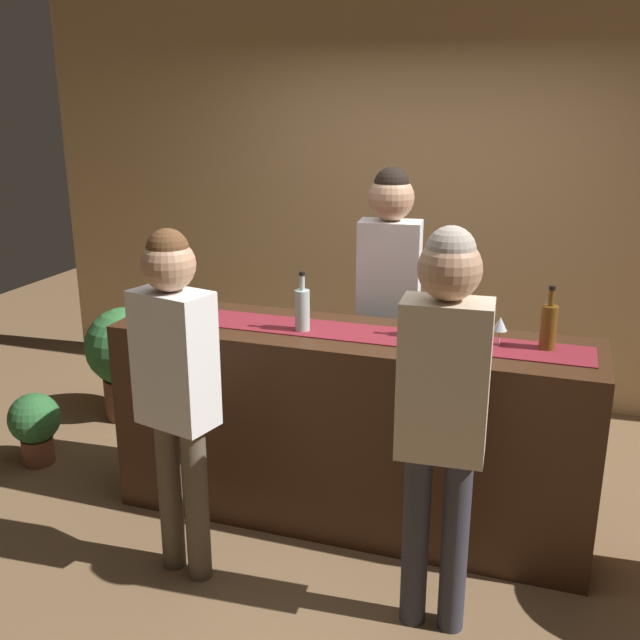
{
  "coord_description": "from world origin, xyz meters",
  "views": [
    {
      "loc": [
        0.94,
        -3.27,
        2.14
      ],
      "look_at": [
        -0.16,
        0.0,
        1.07
      ],
      "focal_mm": 40.7,
      "sensor_mm": 36.0,
      "label": 1
    }
  ],
  "objects_px": {
    "customer_sipping": "(443,394)",
    "wine_bottle_amber": "(549,326)",
    "customer_browsing": "(175,373)",
    "potted_plant_tall": "(125,355)",
    "bartender": "(389,288)",
    "wine_glass_mid_counter": "(500,325)",
    "wine_bottle_green": "(434,316)",
    "potted_plant_small": "(35,424)",
    "wine_bottle_clear": "(302,309)",
    "wine_glass_near_customer": "(188,296)"
  },
  "relations": [
    {
      "from": "bartender",
      "to": "potted_plant_tall",
      "type": "height_order",
      "value": "bartender"
    },
    {
      "from": "wine_glass_near_customer",
      "to": "wine_glass_mid_counter",
      "type": "xyz_separation_m",
      "value": [
        1.62,
        0.0,
        0.0
      ]
    },
    {
      "from": "wine_bottle_amber",
      "to": "wine_bottle_green",
      "type": "relative_size",
      "value": 1.0
    },
    {
      "from": "wine_glass_mid_counter",
      "to": "wine_bottle_amber",
      "type": "bearing_deg",
      "value": 7.07
    },
    {
      "from": "potted_plant_small",
      "to": "bartender",
      "type": "bearing_deg",
      "value": 17.47
    },
    {
      "from": "wine_bottle_amber",
      "to": "wine_bottle_clear",
      "type": "xyz_separation_m",
      "value": [
        -1.16,
        -0.1,
        0.0
      ]
    },
    {
      "from": "wine_bottle_green",
      "to": "wine_glass_mid_counter",
      "type": "xyz_separation_m",
      "value": [
        0.31,
        -0.02,
        -0.01
      ]
    },
    {
      "from": "wine_glass_near_customer",
      "to": "potted_plant_tall",
      "type": "relative_size",
      "value": 0.18
    },
    {
      "from": "wine_bottle_green",
      "to": "customer_sipping",
      "type": "relative_size",
      "value": 0.18
    },
    {
      "from": "wine_bottle_green",
      "to": "potted_plant_tall",
      "type": "xyz_separation_m",
      "value": [
        -2.21,
        0.68,
        -0.69
      ]
    },
    {
      "from": "wine_bottle_green",
      "to": "customer_sipping",
      "type": "distance_m",
      "value": 0.75
    },
    {
      "from": "customer_browsing",
      "to": "potted_plant_tall",
      "type": "height_order",
      "value": "customer_browsing"
    },
    {
      "from": "customer_browsing",
      "to": "potted_plant_tall",
      "type": "xyz_separation_m",
      "value": [
        -1.22,
        1.42,
        -0.55
      ]
    },
    {
      "from": "potted_plant_small",
      "to": "customer_sipping",
      "type": "bearing_deg",
      "value": -14.12
    },
    {
      "from": "wine_glass_mid_counter",
      "to": "customer_browsing",
      "type": "height_order",
      "value": "customer_browsing"
    },
    {
      "from": "wine_glass_mid_counter",
      "to": "bartender",
      "type": "relative_size",
      "value": 0.08
    },
    {
      "from": "customer_sipping",
      "to": "wine_bottle_green",
      "type": "bearing_deg",
      "value": 99.54
    },
    {
      "from": "customer_sipping",
      "to": "wine_bottle_amber",
      "type": "bearing_deg",
      "value": 60.58
    },
    {
      "from": "potted_plant_tall",
      "to": "potted_plant_small",
      "type": "relative_size",
      "value": 1.74
    },
    {
      "from": "wine_bottle_amber",
      "to": "bartender",
      "type": "relative_size",
      "value": 0.17
    },
    {
      "from": "potted_plant_small",
      "to": "potted_plant_tall",
      "type": "bearing_deg",
      "value": 79.48
    },
    {
      "from": "potted_plant_small",
      "to": "customer_browsing",
      "type": "bearing_deg",
      "value": -25.25
    },
    {
      "from": "bartender",
      "to": "customer_browsing",
      "type": "relative_size",
      "value": 1.09
    },
    {
      "from": "potted_plant_small",
      "to": "wine_bottle_clear",
      "type": "bearing_deg",
      "value": -0.04
    },
    {
      "from": "customer_browsing",
      "to": "potted_plant_small",
      "type": "distance_m",
      "value": 1.68
    },
    {
      "from": "wine_bottle_amber",
      "to": "wine_glass_near_customer",
      "type": "distance_m",
      "value": 1.83
    },
    {
      "from": "potted_plant_tall",
      "to": "bartender",
      "type": "bearing_deg",
      "value": -4.39
    },
    {
      "from": "wine_bottle_clear",
      "to": "wine_glass_near_customer",
      "type": "distance_m",
      "value": 0.68
    },
    {
      "from": "wine_bottle_clear",
      "to": "potted_plant_tall",
      "type": "height_order",
      "value": "wine_bottle_clear"
    },
    {
      "from": "customer_browsing",
      "to": "potted_plant_tall",
      "type": "bearing_deg",
      "value": 144.54
    },
    {
      "from": "bartender",
      "to": "potted_plant_tall",
      "type": "xyz_separation_m",
      "value": [
        -1.86,
        0.14,
        -0.67
      ]
    },
    {
      "from": "customer_sipping",
      "to": "customer_browsing",
      "type": "xyz_separation_m",
      "value": [
        -1.16,
        -0.01,
        -0.06
      ]
    },
    {
      "from": "wine_bottle_clear",
      "to": "potted_plant_small",
      "type": "xyz_separation_m",
      "value": [
        -1.72,
        0.0,
        -0.88
      ]
    },
    {
      "from": "wine_glass_mid_counter",
      "to": "potted_plant_tall",
      "type": "bearing_deg",
      "value": 164.47
    },
    {
      "from": "wine_glass_near_customer",
      "to": "bartender",
      "type": "relative_size",
      "value": 0.08
    },
    {
      "from": "wine_bottle_amber",
      "to": "customer_sipping",
      "type": "distance_m",
      "value": 0.82
    },
    {
      "from": "wine_glass_mid_counter",
      "to": "bartender",
      "type": "distance_m",
      "value": 0.86
    },
    {
      "from": "wine_bottle_green",
      "to": "customer_sipping",
      "type": "xyz_separation_m",
      "value": [
        0.17,
        -0.73,
        -0.09
      ]
    },
    {
      "from": "wine_bottle_clear",
      "to": "wine_glass_mid_counter",
      "type": "relative_size",
      "value": 2.1
    },
    {
      "from": "wine_bottle_clear",
      "to": "customer_browsing",
      "type": "relative_size",
      "value": 0.19
    },
    {
      "from": "wine_glass_near_customer",
      "to": "customer_browsing",
      "type": "distance_m",
      "value": 0.79
    },
    {
      "from": "wine_glass_near_customer",
      "to": "potted_plant_tall",
      "type": "height_order",
      "value": "wine_glass_near_customer"
    },
    {
      "from": "potted_plant_tall",
      "to": "potted_plant_small",
      "type": "xyz_separation_m",
      "value": [
        -0.14,
        -0.77,
        -0.19
      ]
    },
    {
      "from": "potted_plant_tall",
      "to": "customer_sipping",
      "type": "bearing_deg",
      "value": -30.63
    },
    {
      "from": "wine_bottle_clear",
      "to": "wine_glass_near_customer",
      "type": "xyz_separation_m",
      "value": [
        -0.67,
        0.07,
        -0.01
      ]
    },
    {
      "from": "wine_bottle_clear",
      "to": "wine_bottle_amber",
      "type": "bearing_deg",
      "value": 4.97
    },
    {
      "from": "wine_bottle_amber",
      "to": "wine_bottle_green",
      "type": "xyz_separation_m",
      "value": [
        -0.52,
        -0.01,
        0.0
      ]
    },
    {
      "from": "wine_bottle_clear",
      "to": "customer_sipping",
      "type": "xyz_separation_m",
      "value": [
        0.8,
        -0.63,
        -0.09
      ]
    },
    {
      "from": "wine_glass_mid_counter",
      "to": "customer_browsing",
      "type": "bearing_deg",
      "value": -151.09
    },
    {
      "from": "wine_bottle_amber",
      "to": "customer_sipping",
      "type": "bearing_deg",
      "value": -115.93
    }
  ]
}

